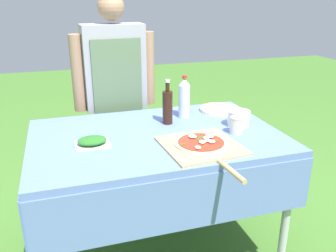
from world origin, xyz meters
The scene contains 10 objects.
ground_plane centered at (0.00, 0.00, 0.00)m, with size 12.00×12.00×0.00m, color #477A2D.
prep_table centered at (0.00, 0.00, 0.71)m, with size 1.38×0.92×0.79m.
person_cook centered at (-0.12, 0.64, 0.90)m, with size 0.57×0.21×1.53m.
pizza_on_peel centered at (0.17, -0.25, 0.80)m, with size 0.40×0.60×0.05m.
oil_bottle centered at (0.11, 0.15, 0.90)m, with size 0.06×0.06×0.27m.
water_bottle centered at (0.24, 0.23, 0.92)m, with size 0.07×0.07×0.27m.
herb_container centered at (-0.36, -0.05, 0.81)m, with size 0.18×0.14×0.04m.
mixing_tub centered at (0.50, -0.01, 0.84)m, with size 0.13×0.13×0.09m, color silver.
plate_stack centered at (0.51, 0.27, 0.80)m, with size 0.27×0.27×0.02m.
sauce_jar centered at (0.43, -0.12, 0.83)m, with size 0.08×0.08×0.09m.
Camera 1 is at (-0.48, -1.77, 1.52)m, focal length 38.00 mm.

